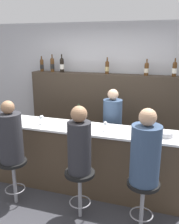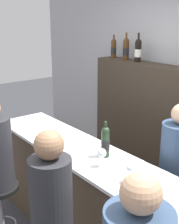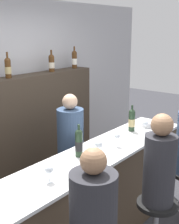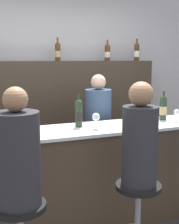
% 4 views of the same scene
% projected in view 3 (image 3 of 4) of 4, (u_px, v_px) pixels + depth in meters
% --- Properties ---
extents(bar_counter, '(3.08, 0.57, 1.02)m').
position_uv_depth(bar_counter, '(89.00, 203.00, 3.17)').
color(bar_counter, '#473828').
rests_on(bar_counter, ground_plane).
extents(back_bar_cabinet, '(2.89, 0.28, 1.65)m').
position_uv_depth(back_bar_cabinet, '(8.00, 145.00, 3.84)').
color(back_bar_cabinet, '#382D23').
rests_on(back_bar_cabinet, ground_plane).
extents(wine_bottle_counter_0, '(0.07, 0.07, 0.32)m').
position_uv_depth(wine_bottle_counter_0, '(79.00, 143.00, 3.00)').
color(wine_bottle_counter_0, '#233823').
rests_on(wine_bottle_counter_0, bar_counter).
extents(wine_bottle_counter_1, '(0.08, 0.08, 0.32)m').
position_uv_depth(wine_bottle_counter_1, '(132.00, 120.00, 3.75)').
color(wine_bottle_counter_1, '#233823').
rests_on(wine_bottle_counter_1, bar_counter).
extents(wine_bottle_backbar_3, '(0.07, 0.07, 0.30)m').
position_uv_depth(wine_bottle_backbar_3, '(8.00, 68.00, 3.65)').
color(wine_bottle_backbar_3, '#4C2D14').
rests_on(wine_bottle_backbar_3, back_bar_cabinet).
extents(wine_bottle_backbar_4, '(0.08, 0.08, 0.29)m').
position_uv_depth(wine_bottle_backbar_4, '(52.00, 63.00, 4.20)').
color(wine_bottle_backbar_4, '#4C2D14').
rests_on(wine_bottle_backbar_4, back_bar_cabinet).
extents(wine_bottle_backbar_5, '(0.08, 0.08, 0.32)m').
position_uv_depth(wine_bottle_backbar_5, '(74.00, 59.00, 4.55)').
color(wine_bottle_backbar_5, '#4C2D14').
rests_on(wine_bottle_backbar_5, back_bar_cabinet).
extents(wine_glass_0, '(0.07, 0.07, 0.14)m').
position_uv_depth(wine_glass_0, '(49.00, 170.00, 2.51)').
color(wine_glass_0, silver).
rests_on(wine_glass_0, bar_counter).
extents(wine_glass_1, '(0.08, 0.08, 0.16)m').
position_uv_depth(wine_glass_1, '(99.00, 145.00, 3.02)').
color(wine_glass_1, silver).
rests_on(wine_glass_1, bar_counter).
extents(wine_glass_2, '(0.06, 0.06, 0.14)m').
position_uv_depth(wine_glass_2, '(117.00, 137.00, 3.27)').
color(wine_glass_2, silver).
rests_on(wine_glass_2, bar_counter).
extents(wine_glass_3, '(0.06, 0.06, 0.14)m').
position_uv_depth(wine_glass_3, '(145.00, 124.00, 3.73)').
color(wine_glass_3, silver).
rests_on(wine_glass_3, bar_counter).
extents(metal_bowl, '(0.20, 0.20, 0.06)m').
position_uv_depth(metal_bowl, '(150.00, 124.00, 3.93)').
color(metal_bowl, '#B7B7BC').
rests_on(metal_bowl, bar_counter).
extents(guest_seated_left, '(0.32, 0.32, 0.85)m').
position_uv_depth(guest_seated_left, '(93.00, 216.00, 2.07)').
color(guest_seated_left, '#28282D').
rests_on(guest_seated_left, bar_stool_left).
extents(bar_stool_middle, '(0.38, 0.38, 0.66)m').
position_uv_depth(bar_stool_middle, '(156.00, 215.00, 2.95)').
color(bar_stool_middle, gray).
rests_on(bar_stool_middle, ground_plane).
extents(guest_seated_middle, '(0.29, 0.29, 0.86)m').
position_uv_depth(guest_seated_middle, '(160.00, 165.00, 2.81)').
color(guest_seated_middle, '#28282D').
rests_on(guest_seated_middle, bar_stool_middle).
extents(bartender, '(0.31, 0.31, 1.51)m').
position_uv_depth(bartender, '(71.00, 160.00, 3.72)').
color(bartender, '#334766').
rests_on(bartender, ground_plane).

